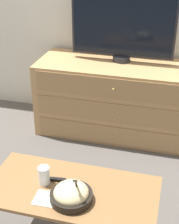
# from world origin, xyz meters

# --- Properties ---
(ground_plane) EXTENTS (12.00, 12.00, 0.00)m
(ground_plane) POSITION_xyz_m (0.00, 0.00, 0.00)
(ground_plane) COLOR #56514C
(dresser) EXTENTS (1.50, 0.59, 0.69)m
(dresser) POSITION_xyz_m (-0.01, -0.32, 0.34)
(dresser) COLOR tan
(dresser) RESTS_ON ground_plane
(tv) EXTENTS (0.91, 0.16, 0.70)m
(tv) POSITION_xyz_m (-0.02, -0.23, 1.05)
(tv) COLOR #232328
(tv) RESTS_ON dresser
(coffee_table) EXTENTS (0.98, 0.48, 0.45)m
(coffee_table) POSITION_xyz_m (-0.02, -1.74, 0.39)
(coffee_table) COLOR olive
(coffee_table) RESTS_ON ground_plane
(takeout_bowl) EXTENTS (0.23, 0.23, 0.19)m
(takeout_bowl) POSITION_xyz_m (0.01, -1.83, 0.49)
(takeout_bowl) COLOR black
(takeout_bowl) RESTS_ON coffee_table
(drink_cup) EXTENTS (0.07, 0.07, 0.11)m
(drink_cup) POSITION_xyz_m (-0.18, -1.74, 0.50)
(drink_cup) COLOR white
(drink_cup) RESTS_ON coffee_table
(napkin) EXTENTS (0.13, 0.13, 0.00)m
(napkin) POSITION_xyz_m (-0.13, -1.86, 0.46)
(napkin) COLOR silver
(napkin) RESTS_ON coffee_table
(remote_control) EXTENTS (0.15, 0.04, 0.02)m
(remote_control) POSITION_xyz_m (-0.14, -1.70, 0.46)
(remote_control) COLOR black
(remote_control) RESTS_ON coffee_table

